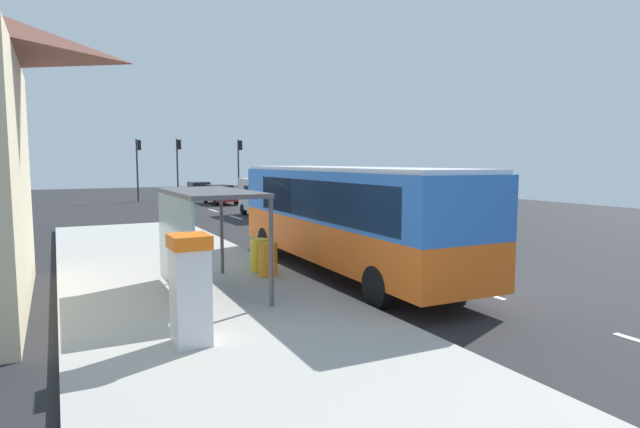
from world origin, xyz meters
The scene contains 20 objects.
ground_plane centered at (0.00, 14.00, -0.02)m, with size 56.00×92.00×0.04m, color #262628.
sidewalk_platform centered at (-6.40, 2.00, 0.09)m, with size 6.20×30.00×0.18m, color #ADAAA3.
lane_stripe_seg_1 centered at (0.25, -1.00, 0.01)m, with size 0.16×2.20×0.01m, color silver.
lane_stripe_seg_2 centered at (0.25, 4.00, 0.01)m, with size 0.16×2.20×0.01m, color silver.
lane_stripe_seg_3 centered at (0.25, 9.00, 0.01)m, with size 0.16×2.20×0.01m, color silver.
lane_stripe_seg_4 centered at (0.25, 14.00, 0.01)m, with size 0.16×2.20×0.01m, color silver.
lane_stripe_seg_5 centered at (0.25, 19.00, 0.01)m, with size 0.16×2.20×0.01m, color silver.
lane_stripe_seg_6 centered at (0.25, 24.00, 0.01)m, with size 0.16×2.20×0.01m, color silver.
lane_stripe_seg_7 centered at (0.25, 29.00, 0.01)m, with size 0.16×2.20×0.01m, color silver.
bus centered at (-1.71, 2.41, 1.84)m, with size 2.79×11.07×3.21m.
white_van centered at (2.20, 18.55, 1.34)m, with size 2.15×5.25×2.30m.
sedan_near centered at (2.30, 29.36, 0.79)m, with size 1.85×4.40×1.52m.
sedan_far centered at (2.30, 36.10, 0.79)m, with size 1.88×4.42×1.52m.
ticket_machine centered at (-7.41, -2.15, 1.17)m, with size 0.66×0.76×1.94m.
recycling_bin_orange centered at (-4.20, 2.34, 0.66)m, with size 0.52×0.52×0.95m, color orange.
recycling_bin_yellow centered at (-4.20, 3.04, 0.66)m, with size 0.52×0.52×0.95m, color yellow.
traffic_light_near_side centered at (5.50, 34.04, 3.53)m, with size 0.49×0.28×5.34m.
traffic_light_far_side centered at (-3.10, 34.84, 3.48)m, with size 0.49×0.28×5.26m.
traffic_light_median centered at (0.40, 35.64, 3.55)m, with size 0.49×0.28×5.37m.
bus_shelter centered at (-6.41, 1.35, 2.10)m, with size 1.80×4.00×2.50m.
Camera 1 is at (-9.43, -11.06, 3.37)m, focal length 29.08 mm.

